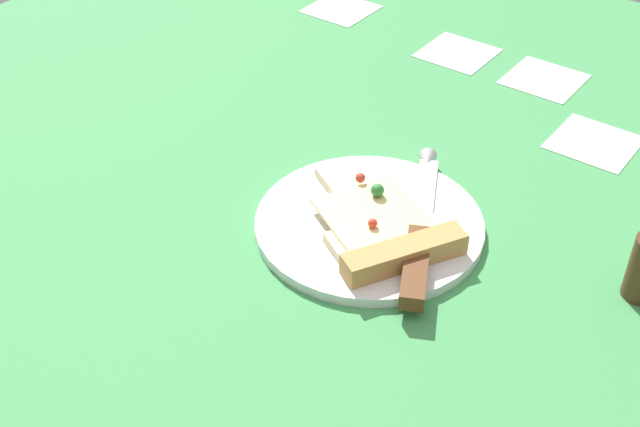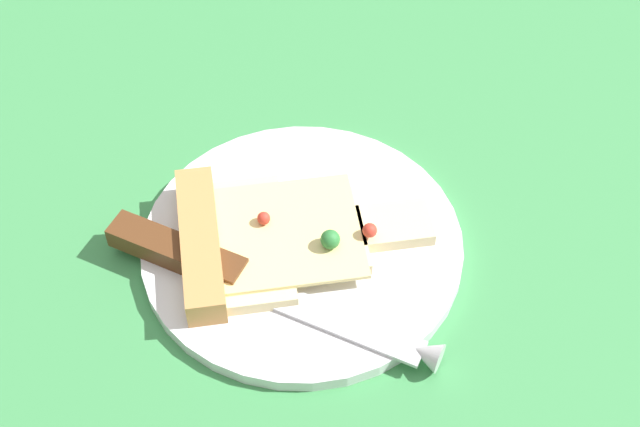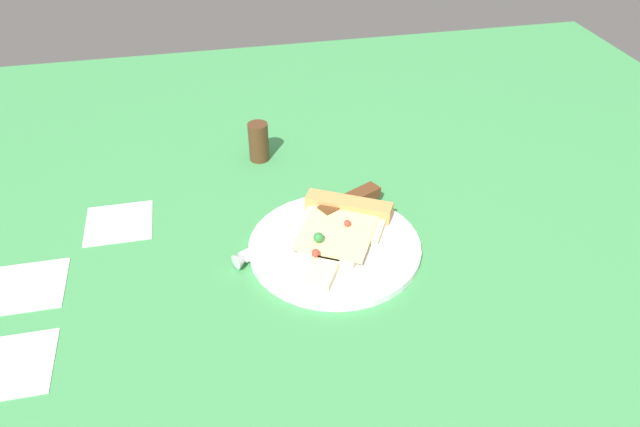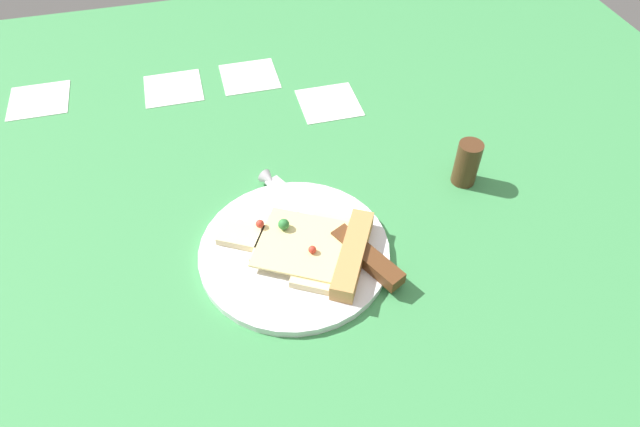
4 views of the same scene
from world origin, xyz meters
TOP-DOWN VIEW (x-y plane):
  - ground_plane at (0.03, 0.01)cm, footprint 146.58×146.58cm
  - plate at (4.52, -0.68)cm, footprint 22.52×22.52cm
  - pizza_slice at (3.28, -2.95)cm, footprint 15.26×19.00cm
  - knife at (4.64, -6.29)cm, footprint 22.36×12.71cm
  - pepper_shaker at (11.14, -25.36)cm, footprint 3.19×3.19cm

SIDE VIEW (x-z plane):
  - ground_plane at x=0.03cm, z-range -3.00..0.00cm
  - plate at x=4.52cm, z-range 0.00..1.04cm
  - knife at x=4.64cm, z-range 0.42..2.87cm
  - pizza_slice at x=3.28cm, z-range 0.51..3.15cm
  - pepper_shaker at x=11.14cm, z-range 0.00..6.31cm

